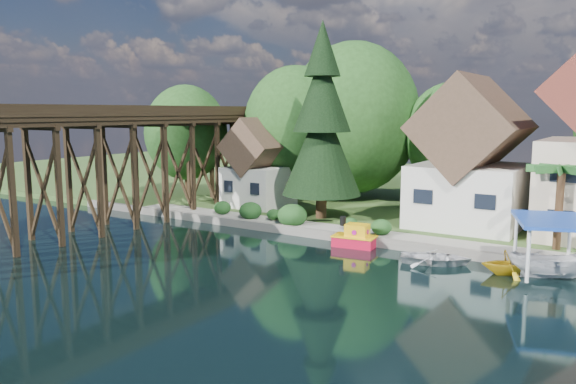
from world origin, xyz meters
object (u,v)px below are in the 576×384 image
at_px(trestle_bridge, 138,156).
at_px(house_left, 471,163).
at_px(tugboat, 355,238).
at_px(shed, 259,169).
at_px(boat_canopy, 550,253).
at_px(boat_yellow, 508,261).
at_px(conifer, 322,125).
at_px(boat_white_a, 436,257).
at_px(palm_tree, 562,172).

distance_m(trestle_bridge, house_left, 25.42).
height_order(house_left, tugboat, house_left).
relative_size(shed, boat_canopy, 1.34).
bearing_deg(trestle_bridge, boat_canopy, 2.52).
bearing_deg(boat_yellow, tugboat, 55.02).
height_order(conifer, tugboat, conifer).
distance_m(shed, boat_canopy, 26.24).
relative_size(shed, boat_white_a, 1.92).
bearing_deg(boat_canopy, boat_yellow, -166.40).
bearing_deg(boat_white_a, conifer, 41.75).
height_order(shed, conifer, conifer).
bearing_deg(trestle_bridge, boat_yellow, 1.72).
distance_m(palm_tree, boat_yellow, 7.32).
relative_size(palm_tree, tugboat, 1.85).
xyz_separation_m(tugboat, boat_yellow, (9.84, -1.17, 0.13)).
bearing_deg(house_left, boat_yellow, -63.91).
bearing_deg(boat_canopy, conifer, 160.84).
height_order(trestle_bridge, boat_white_a, trestle_bridge).
distance_m(boat_white_a, boat_canopy, 6.09).
distance_m(trestle_bridge, conifer, 14.69).
distance_m(house_left, boat_white_a, 11.04).
bearing_deg(boat_white_a, boat_yellow, -109.24).
distance_m(house_left, boat_canopy, 12.32).
distance_m(conifer, boat_yellow, 18.18).
relative_size(trestle_bridge, boat_yellow, 15.79).
bearing_deg(shed, tugboat, -29.28).
xyz_separation_m(shed, conifer, (7.47, -1.97, 4.00)).
bearing_deg(trestle_bridge, house_left, 25.21).
bearing_deg(palm_tree, boat_white_a, -136.34).
xyz_separation_m(house_left, boat_yellow, (4.89, -9.99, -4.40)).
xyz_separation_m(palm_tree, tugboat, (-11.52, -4.32, -4.67)).
distance_m(palm_tree, boat_canopy, 6.35).
distance_m(trestle_bridge, boat_white_a, 24.39).
bearing_deg(tugboat, trestle_bridge, -173.65).
bearing_deg(palm_tree, trestle_bridge, -167.93).
xyz_separation_m(shed, tugboat, (13.05, -7.32, -3.22)).
xyz_separation_m(palm_tree, boat_yellow, (-1.68, -5.49, -4.54)).
relative_size(house_left, boat_canopy, 1.88).
bearing_deg(trestle_bridge, boat_white_a, 2.11).
bearing_deg(conifer, boat_white_a, -29.63).
distance_m(house_left, shed, 18.11).
xyz_separation_m(trestle_bridge, boat_yellow, (27.89, 0.84, -4.61)).
xyz_separation_m(shed, boat_white_a, (18.87, -8.45, -3.40)).
height_order(house_left, boat_yellow, house_left).
distance_m(conifer, boat_canopy, 19.51).
bearing_deg(trestle_bridge, conifer, 30.54).
bearing_deg(house_left, palm_tree, -34.38).
xyz_separation_m(conifer, boat_canopy, (17.39, -6.04, -6.44)).
xyz_separation_m(house_left, boat_canopy, (6.87, -9.51, -3.75)).
relative_size(palm_tree, boat_yellow, 1.96).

